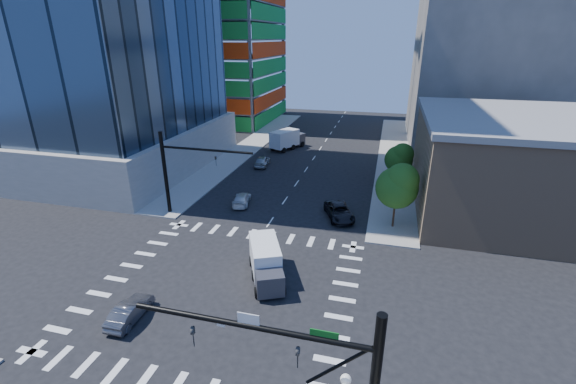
% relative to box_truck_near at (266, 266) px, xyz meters
% --- Properties ---
extents(ground, '(160.00, 160.00, 0.00)m').
position_rel_box_truck_near_xyz_m(ground, '(-2.80, -2.01, -1.27)').
color(ground, black).
rests_on(ground, ground).
extents(road_markings, '(20.00, 20.00, 0.01)m').
position_rel_box_truck_near_xyz_m(road_markings, '(-2.80, -2.01, -1.27)').
color(road_markings, silver).
rests_on(road_markings, ground).
extents(sidewalk_ne, '(5.00, 60.00, 0.15)m').
position_rel_box_truck_near_xyz_m(sidewalk_ne, '(9.70, 37.99, -1.20)').
color(sidewalk_ne, gray).
rests_on(sidewalk_ne, ground).
extents(sidewalk_nw, '(5.00, 60.00, 0.15)m').
position_rel_box_truck_near_xyz_m(sidewalk_nw, '(-15.30, 37.99, -1.20)').
color(sidewalk_nw, gray).
rests_on(sidewalk_nw, ground).
extents(construction_building, '(25.16, 34.50, 70.60)m').
position_rel_box_truck_near_xyz_m(construction_building, '(-30.21, 59.92, 23.34)').
color(construction_building, gray).
rests_on(construction_building, ground).
extents(commercial_building, '(20.50, 22.50, 10.60)m').
position_rel_box_truck_near_xyz_m(commercial_building, '(22.20, 19.99, 4.04)').
color(commercial_building, '#A4815F').
rests_on(commercial_building, ground).
extents(bg_building_ne, '(24.00, 30.00, 28.00)m').
position_rel_box_truck_near_xyz_m(bg_building_ne, '(24.20, 52.99, 12.73)').
color(bg_building_ne, '#615C57').
rests_on(bg_building_ne, ground).
extents(signal_mast_nw, '(10.20, 0.40, 9.00)m').
position_rel_box_truck_near_xyz_m(signal_mast_nw, '(-12.80, 9.49, 4.22)').
color(signal_mast_nw, black).
rests_on(signal_mast_nw, sidewalk_nw).
extents(tree_south, '(4.16, 4.16, 6.82)m').
position_rel_box_truck_near_xyz_m(tree_south, '(9.83, 11.89, 3.41)').
color(tree_south, '#382316').
rests_on(tree_south, sidewalk_ne).
extents(tree_north, '(3.54, 3.52, 5.78)m').
position_rel_box_truck_near_xyz_m(tree_north, '(10.13, 23.89, 2.72)').
color(tree_north, '#382316').
rests_on(tree_north, sidewalk_ne).
extents(car_nb_far, '(4.26, 5.82, 1.47)m').
position_rel_box_truck_near_xyz_m(car_nb_far, '(4.09, 12.88, -0.54)').
color(car_nb_far, black).
rests_on(car_nb_far, ground).
extents(car_sb_near, '(2.60, 4.59, 1.25)m').
position_rel_box_truck_near_xyz_m(car_sb_near, '(-7.39, 13.70, -0.65)').
color(car_sb_near, white).
rests_on(car_sb_near, ground).
extents(car_sb_mid, '(2.26, 4.72, 1.55)m').
position_rel_box_truck_near_xyz_m(car_sb_mid, '(-9.56, 28.04, -0.50)').
color(car_sb_mid, '#ABAFB3').
rests_on(car_sb_mid, ground).
extents(car_sb_cross, '(1.53, 4.08, 1.33)m').
position_rel_box_truck_near_xyz_m(car_sb_cross, '(-7.67, -6.83, -0.61)').
color(car_sb_cross, '#504F55').
rests_on(car_sb_cross, ground).
extents(box_truck_near, '(4.42, 5.96, 2.88)m').
position_rel_box_truck_near_xyz_m(box_truck_near, '(0.00, 0.00, 0.00)').
color(box_truck_near, black).
rests_on(box_truck_near, ground).
extents(box_truck_far, '(5.15, 6.92, 3.34)m').
position_rel_box_truck_near_xyz_m(box_truck_far, '(-8.25, 38.54, 0.21)').
color(box_truck_far, black).
rests_on(box_truck_far, ground).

